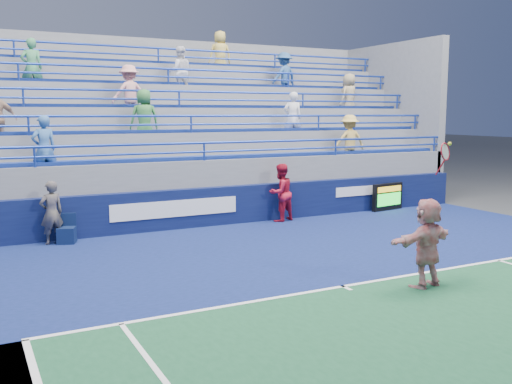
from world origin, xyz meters
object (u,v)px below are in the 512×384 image
tennis_player (427,243)px  line_judge (51,213)px  ball_girl (281,193)px  judge_chair (67,234)px  serve_speed_board (388,197)px

tennis_player → line_judge: tennis_player is taller
ball_girl → tennis_player: bearing=68.3°
line_judge → ball_girl: ball_girl is taller
judge_chair → tennis_player: tennis_player is taller
line_judge → ball_girl: bearing=166.2°
serve_speed_board → line_judge: bearing=-179.5°
serve_speed_board → judge_chair: size_ratio=1.78×
serve_speed_board → judge_chair: bearing=-179.1°
tennis_player → ball_girl: bearing=83.2°
serve_speed_board → tennis_player: (-4.89, -6.87, 0.38)m
tennis_player → ball_girl: size_ratio=1.55×
judge_chair → line_judge: line_judge is taller
serve_speed_board → line_judge: 10.51m
serve_speed_board → line_judge: (-10.50, -0.09, 0.33)m
judge_chair → line_judge: 0.64m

